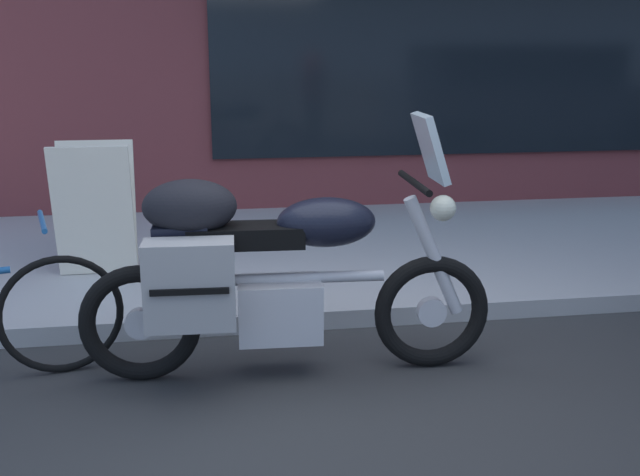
{
  "coord_description": "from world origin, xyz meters",
  "views": [
    {
      "loc": [
        -0.58,
        -3.27,
        1.71
      ],
      "look_at": [
        0.04,
        0.62,
        0.7
      ],
      "focal_mm": 41.22,
      "sensor_mm": 36.0,
      "label": 1
    }
  ],
  "objects": [
    {
      "name": "ground_plane",
      "position": [
        0.0,
        0.0,
        0.0
      ],
      "size": [
        80.0,
        80.0,
        0.0
      ],
      "primitive_type": "plane",
      "color": "#323232"
    },
    {
      "name": "touring_motorcycle",
      "position": [
        -0.3,
        0.39,
        0.6
      ],
      "size": [
        2.2,
        0.62,
        1.4
      ],
      "color": "black",
      "rests_on": "ground_plane"
    },
    {
      "name": "sandwich_board_sign",
      "position": [
        -1.37,
        2.11,
        0.6
      ],
      "size": [
        0.55,
        0.42,
        0.95
      ],
      "color": "silver",
      "rests_on": "sidewalk_curb"
    }
  ]
}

